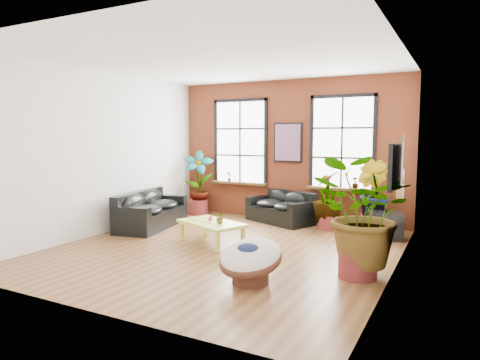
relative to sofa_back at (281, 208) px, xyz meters
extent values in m
cube|color=brown|center=(0.01, -2.82, -0.36)|extent=(6.00, 6.50, 0.02)
cube|color=white|center=(0.01, -2.82, 3.16)|extent=(6.00, 6.50, 0.02)
cube|color=#5F2616|center=(0.01, 0.44, 1.40)|extent=(6.00, 0.02, 3.50)
cube|color=silver|center=(0.01, -6.08, 1.40)|extent=(6.00, 0.02, 3.50)
cube|color=silver|center=(-3.00, -2.82, 1.40)|extent=(0.02, 6.50, 3.50)
cube|color=silver|center=(3.02, -2.82, 1.40)|extent=(0.02, 6.50, 3.50)
cube|color=white|center=(-1.34, 0.38, 1.60)|extent=(1.40, 0.02, 2.10)
cube|color=#443212|center=(-1.34, 0.31, 0.52)|extent=(1.60, 0.22, 0.06)
cube|color=white|center=(1.36, 0.38, 1.60)|extent=(1.40, 0.02, 2.10)
cube|color=#443212|center=(1.36, 0.31, 0.52)|extent=(1.60, 0.22, 0.06)
cube|color=black|center=(-0.02, -0.05, -0.16)|extent=(1.86, 1.42, 0.38)
cube|color=black|center=(0.10, 0.24, 0.23)|extent=(1.61, 0.86, 0.39)
cube|color=black|center=(-0.70, 0.25, 0.13)|extent=(0.51, 0.83, 0.20)
cube|color=black|center=(0.65, -0.34, 0.13)|extent=(0.51, 0.83, 0.20)
ellipsoid|color=black|center=(-0.33, 0.04, 0.09)|extent=(0.92, 0.91, 0.22)
ellipsoid|color=black|center=(-0.24, 0.26, 0.23)|extent=(0.73, 0.48, 0.37)
ellipsoid|color=black|center=(0.25, -0.22, 0.09)|extent=(0.92, 0.91, 0.22)
ellipsoid|color=black|center=(0.35, 0.00, 0.23)|extent=(0.73, 0.48, 0.37)
cube|color=black|center=(-2.46, -1.92, -0.14)|extent=(1.27, 2.22, 0.41)
cube|color=black|center=(-2.78, -1.99, 0.27)|extent=(0.62, 2.10, 0.42)
cube|color=black|center=(-2.28, -2.85, 0.17)|extent=(0.90, 0.38, 0.21)
cube|color=black|center=(-2.64, -1.00, 0.17)|extent=(0.90, 0.38, 0.21)
ellipsoid|color=black|center=(-2.33, -2.32, 0.12)|extent=(0.90, 1.04, 0.23)
ellipsoid|color=black|center=(-2.58, -2.37, 0.27)|extent=(0.41, 0.94, 0.40)
ellipsoid|color=black|center=(-2.49, -1.51, 0.12)|extent=(0.90, 1.04, 0.23)
ellipsoid|color=black|center=(-2.74, -1.56, 0.27)|extent=(0.41, 0.94, 0.40)
cube|color=#C2D34C|center=(-0.44, -2.58, 0.06)|extent=(1.54, 1.21, 0.06)
cube|color=#443212|center=(-0.49, -2.70, 0.09)|extent=(1.26, 0.50, 0.00)
cube|color=#443212|center=(-0.39, -2.46, 0.09)|extent=(1.26, 0.50, 0.00)
cube|color=#C2D34C|center=(-1.11, -2.65, -0.16)|extent=(0.09, 0.09, 0.38)
cube|color=#C2D34C|center=(0.00, -3.09, -0.16)|extent=(0.09, 0.09, 0.38)
cube|color=#C2D34C|center=(-0.88, -2.07, -0.16)|extent=(0.09, 0.09, 0.38)
cube|color=#C2D34C|center=(0.23, -2.51, -0.16)|extent=(0.09, 0.09, 0.38)
cylinder|color=#E1383F|center=(-0.51, -2.50, 0.13)|extent=(0.10, 0.10, 0.09)
cylinder|color=#522B1D|center=(1.25, -4.27, -0.24)|extent=(0.60, 0.60, 0.21)
torus|color=#522B1D|center=(1.25, -4.27, 0.01)|extent=(1.04, 1.04, 0.42)
ellipsoid|color=#F1E3D0|center=(1.25, -4.27, 0.06)|extent=(1.01, 1.05, 0.57)
ellipsoid|color=#151F44|center=(1.24, -4.31, 0.17)|extent=(0.39, 0.33, 0.16)
cube|color=black|center=(0.01, 0.37, 1.60)|extent=(0.74, 0.04, 0.98)
cube|color=#0C7F8C|center=(0.01, 0.34, 1.60)|extent=(0.66, 0.02, 0.90)
cube|color=black|center=(2.96, -2.52, 1.30)|extent=(0.06, 1.25, 0.72)
cube|color=black|center=(2.93, -2.52, 1.30)|extent=(0.01, 1.15, 0.62)
cylinder|color=#B27F4C|center=(2.91, -1.47, 0.78)|extent=(0.09, 0.38, 0.38)
cylinder|color=#B27F4C|center=(2.91, -1.47, 1.03)|extent=(0.09, 0.30, 0.30)
cylinder|color=black|center=(2.91, -1.47, 0.78)|extent=(0.09, 0.11, 0.11)
cube|color=#443212|center=(2.91, -1.47, 1.40)|extent=(0.04, 0.05, 0.55)
cube|color=#443212|center=(2.91, -1.47, 1.72)|extent=(0.06, 0.06, 0.14)
cube|color=black|center=(2.54, -0.60, -0.07)|extent=(0.81, 0.74, 0.55)
cylinder|color=maroon|center=(-2.42, -0.03, -0.15)|extent=(0.70, 0.70, 0.39)
cylinder|color=maroon|center=(2.17, 0.04, -0.16)|extent=(0.64, 0.64, 0.37)
cylinder|color=maroon|center=(2.57, -3.31, -0.14)|extent=(0.76, 0.76, 0.43)
cylinder|color=maroon|center=(1.24, -0.29, -0.18)|extent=(0.46, 0.46, 0.33)
imported|color=#113F14|center=(-2.41, -0.02, 0.59)|extent=(0.99, 0.87, 1.58)
imported|color=#113F14|center=(2.15, 0.01, 0.53)|extent=(1.02, 1.01, 1.45)
imported|color=#113F14|center=(2.56, -3.27, 0.63)|extent=(1.64, 1.48, 1.63)
imported|color=#113F14|center=(1.22, -0.26, 0.39)|extent=(0.79, 0.79, 1.19)
imported|color=#113F14|center=(-0.20, -2.64, 0.20)|extent=(0.24, 0.22, 0.24)
imported|color=#113F14|center=(-1.64, 0.31, 0.69)|extent=(0.17, 0.17, 0.27)
imported|color=#113F14|center=(1.71, 0.31, 0.69)|extent=(0.19, 0.19, 0.27)
camera|label=1|loc=(3.89, -9.66, 1.78)|focal=32.00mm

